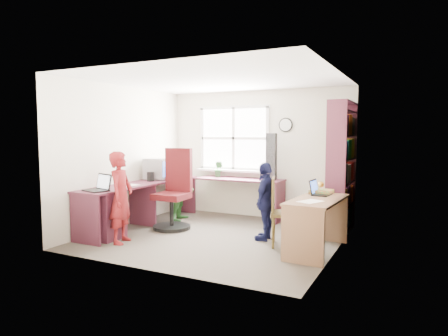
% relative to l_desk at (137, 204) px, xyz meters
% --- Properties ---
extents(room, '(3.64, 3.44, 2.44)m').
position_rel_l_desk_xyz_m(room, '(1.32, 0.38, 0.76)').
color(room, '#433C34').
rests_on(room, ground).
extents(l_desk, '(2.38, 2.95, 0.75)m').
position_rel_l_desk_xyz_m(l_desk, '(0.00, 0.00, 0.00)').
color(l_desk, '#572233').
rests_on(l_desk, ground).
extents(right_desk, '(0.65, 1.29, 0.72)m').
position_rel_l_desk_xyz_m(right_desk, '(2.88, 0.19, 0.07)').
color(right_desk, brown).
rests_on(right_desk, ground).
extents(bookshelf, '(0.30, 1.02, 2.10)m').
position_rel_l_desk_xyz_m(bookshelf, '(2.96, 1.47, 0.55)').
color(bookshelf, '#572233').
rests_on(bookshelf, ground).
extents(swivel_chair, '(0.64, 0.64, 1.34)m').
position_rel_l_desk_xyz_m(swivel_chair, '(0.40, 0.49, 0.12)').
color(swivel_chair, black).
rests_on(swivel_chair, ground).
extents(wooden_chair, '(0.53, 0.53, 0.97)m').
position_rel_l_desk_xyz_m(wooden_chair, '(2.35, 0.27, 0.07)').
color(wooden_chair, '#4F3E1A').
rests_on(wooden_chair, ground).
extents(crt_monitor, '(0.45, 0.41, 0.39)m').
position_rel_l_desk_xyz_m(crt_monitor, '(-0.22, 0.86, 0.49)').
color(crt_monitor, gray).
rests_on(crt_monitor, l_desk).
extents(laptop_left, '(0.43, 0.39, 0.25)m').
position_rel_l_desk_xyz_m(laptop_left, '(-0.15, -0.68, 0.35)').
color(laptop_left, black).
rests_on(laptop_left, l_desk).
extents(laptop_right, '(0.28, 0.33, 0.21)m').
position_rel_l_desk_xyz_m(laptop_right, '(2.81, 0.54, 0.32)').
color(laptop_right, black).
rests_on(laptop_right, right_desk).
extents(speaker_a, '(0.09, 0.09, 0.17)m').
position_rel_l_desk_xyz_m(speaker_a, '(-0.17, 0.59, 0.38)').
color(speaker_a, black).
rests_on(speaker_a, l_desk).
extents(speaker_b, '(0.09, 0.09, 0.17)m').
position_rel_l_desk_xyz_m(speaker_b, '(-0.18, 1.10, 0.38)').
color(speaker_b, black).
rests_on(speaker_b, l_desk).
extents(cd_tower, '(0.18, 0.16, 0.85)m').
position_rel_l_desk_xyz_m(cd_tower, '(1.66, 1.76, 0.72)').
color(cd_tower, black).
rests_on(cd_tower, l_desk).
extents(game_box, '(0.31, 0.31, 0.06)m').
position_rel_l_desk_xyz_m(game_box, '(2.82, 0.66, 0.30)').
color(game_box, red).
rests_on(game_box, right_desk).
extents(paper_a, '(0.28, 0.36, 0.00)m').
position_rel_l_desk_xyz_m(paper_a, '(-0.16, -0.01, 0.30)').
color(paper_a, white).
rests_on(paper_a, l_desk).
extents(paper_b, '(0.32, 0.37, 0.00)m').
position_rel_l_desk_xyz_m(paper_b, '(2.84, -0.07, 0.27)').
color(paper_b, white).
rests_on(paper_b, right_desk).
extents(potted_plant, '(0.19, 0.16, 0.31)m').
position_rel_l_desk_xyz_m(potted_plant, '(0.58, 1.77, 0.45)').
color(potted_plant, '#2B6C30').
rests_on(potted_plant, l_desk).
extents(person_red, '(0.45, 0.56, 1.34)m').
position_rel_l_desk_xyz_m(person_red, '(0.21, -0.63, 0.21)').
color(person_red, maroon).
rests_on(person_red, ground).
extents(person_green, '(0.59, 0.70, 1.27)m').
position_rel_l_desk_xyz_m(person_green, '(0.19, 1.09, 0.18)').
color(person_green, '#2B6C2C').
rests_on(person_green, ground).
extents(person_navy, '(0.32, 0.70, 1.17)m').
position_rel_l_desk_xyz_m(person_navy, '(2.04, 0.47, 0.13)').
color(person_navy, '#12153A').
rests_on(person_navy, ground).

